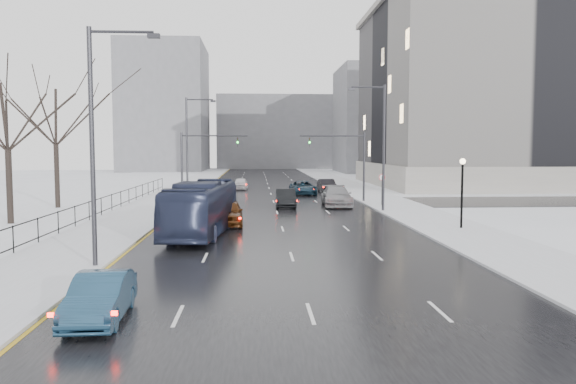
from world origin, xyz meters
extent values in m
cube|color=black|center=(0.00, 60.00, 0.02)|extent=(16.00, 150.00, 0.04)
cube|color=black|center=(0.00, 48.00, 0.02)|extent=(130.00, 10.00, 0.04)
cube|color=silver|center=(-10.50, 60.00, 0.08)|extent=(5.00, 150.00, 0.16)
cube|color=silver|center=(10.50, 60.00, 0.08)|extent=(5.00, 150.00, 0.16)
cube|color=white|center=(-20.00, 60.00, 0.06)|extent=(14.00, 150.00, 0.12)
cube|color=black|center=(-13.00, 30.00, 1.41)|extent=(0.04, 70.00, 0.05)
cube|color=black|center=(-13.00, 30.00, 0.41)|extent=(0.04, 70.00, 0.05)
cylinder|color=black|center=(-13.00, 30.00, 0.81)|extent=(0.06, 0.06, 1.30)
cylinder|color=#2D2D33|center=(8.40, 40.00, 5.00)|extent=(0.20, 0.20, 10.00)
cylinder|color=#2D2D33|center=(7.10, 40.00, 9.80)|extent=(2.60, 0.12, 0.12)
cube|color=#2D2D33|center=(5.80, 40.00, 9.65)|extent=(0.50, 0.25, 0.18)
cylinder|color=#2D2D33|center=(-8.40, 20.00, 5.00)|extent=(0.20, 0.20, 10.00)
cylinder|color=#2D2D33|center=(-7.10, 20.00, 9.80)|extent=(2.60, 0.12, 0.12)
cube|color=#2D2D33|center=(-5.80, 20.00, 9.65)|extent=(0.50, 0.25, 0.18)
cylinder|color=#2D2D33|center=(-8.40, 52.00, 5.00)|extent=(0.20, 0.20, 10.00)
cylinder|color=#2D2D33|center=(-7.10, 52.00, 9.80)|extent=(2.60, 0.12, 0.12)
cube|color=#2D2D33|center=(-5.80, 52.00, 9.65)|extent=(0.50, 0.25, 0.18)
cylinder|color=black|center=(11.00, 30.00, 2.16)|extent=(0.14, 0.14, 4.00)
sphere|color=#FFE5B2|center=(11.00, 30.00, 4.26)|extent=(0.36, 0.36, 0.36)
cylinder|color=#2D2D33|center=(8.40, 48.00, 3.25)|extent=(0.20, 0.20, 6.50)
cylinder|color=#2D2D33|center=(5.40, 48.00, 6.20)|extent=(6.00, 0.12, 0.12)
imported|color=#2D2D33|center=(3.30, 48.00, 5.60)|extent=(0.15, 0.18, 0.90)
sphere|color=#19FF33|center=(3.30, 47.85, 5.60)|extent=(0.16, 0.16, 0.16)
cylinder|color=#2D2D33|center=(-8.40, 48.00, 3.25)|extent=(0.20, 0.20, 6.50)
cylinder|color=#2D2D33|center=(-5.40, 48.00, 6.20)|extent=(6.00, 0.12, 0.12)
imported|color=#2D2D33|center=(-3.30, 48.00, 5.60)|extent=(0.15, 0.18, 0.90)
sphere|color=#19FF33|center=(-3.30, 47.85, 5.60)|extent=(0.16, 0.16, 0.16)
cylinder|color=#2D2D33|center=(9.20, 44.00, 1.41)|extent=(0.06, 0.06, 2.50)
cylinder|color=white|center=(9.20, 44.00, 2.56)|extent=(0.60, 0.03, 0.60)
torus|color=#B20C0C|center=(9.20, 44.00, 2.56)|extent=(0.58, 0.06, 0.58)
cube|color=gray|center=(35.00, 72.00, 12.00)|extent=(40.00, 30.00, 24.00)
cube|color=gray|center=(35.00, 72.00, 24.40)|extent=(41.00, 31.00, 0.80)
cube|color=gray|center=(35.00, 72.00, 1.50)|extent=(40.60, 30.60, 3.00)
cube|color=slate|center=(28.00, 115.00, 11.00)|extent=(24.00, 20.00, 22.00)
cube|color=slate|center=(-22.00, 125.00, 14.00)|extent=(18.00, 22.00, 28.00)
cube|color=slate|center=(4.00, 140.00, 9.00)|extent=(30.00, 18.00, 18.00)
imported|color=navy|center=(-6.20, 12.70, 0.72)|extent=(1.61, 4.19, 1.36)
imported|color=#232944|center=(-4.80, 29.08, 1.59)|extent=(3.66, 11.35, 3.11)
imported|color=#48230C|center=(-3.50, 32.83, 0.88)|extent=(2.11, 4.96, 1.67)
imported|color=black|center=(0.88, 43.85, 0.82)|extent=(1.68, 4.72, 1.55)
imported|color=#122736|center=(3.46, 56.78, 0.78)|extent=(2.89, 5.51, 1.48)
imported|color=gray|center=(5.34, 44.47, 0.90)|extent=(2.61, 6.02, 1.72)
imported|color=silver|center=(-3.50, 64.70, 0.76)|extent=(1.87, 4.28, 1.44)
imported|color=black|center=(6.43, 59.68, 0.80)|extent=(1.92, 4.69, 1.51)
camera|label=1|loc=(-1.64, -3.66, 5.06)|focal=35.00mm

